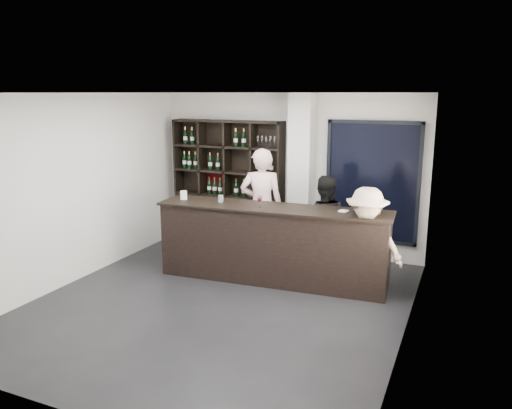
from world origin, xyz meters
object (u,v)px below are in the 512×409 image
at_px(wine_shelf, 228,184).
at_px(customer, 366,243).
at_px(taster_pink, 262,206).
at_px(taster_black, 323,224).
at_px(tasting_counter, 272,244).

xyz_separation_m(wine_shelf, customer, (2.95, -1.52, -0.39)).
distance_m(taster_pink, customer, 2.12).
bearing_deg(taster_black, wine_shelf, -29.36).
bearing_deg(wine_shelf, tasting_counter, -44.32).
relative_size(wine_shelf, taster_pink, 1.20).
distance_m(tasting_counter, customer, 1.47).
bearing_deg(taster_pink, customer, 139.13).
bearing_deg(taster_black, customer, 126.18).
bearing_deg(taster_black, tasting_counter, 40.78).
distance_m(tasting_counter, taster_black, 0.98).
height_order(wine_shelf, taster_pink, wine_shelf).
xyz_separation_m(wine_shelf, tasting_counter, (1.50, -1.47, -0.60)).
bearing_deg(wine_shelf, taster_black, -18.80).
bearing_deg(taster_pink, tasting_counter, 105.13).
height_order(taster_black, customer, customer).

